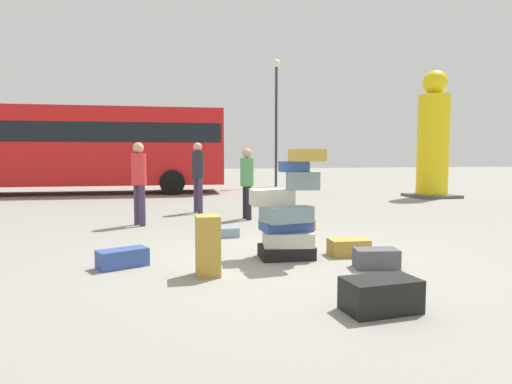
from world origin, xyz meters
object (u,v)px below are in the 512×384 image
Objects in this scene: suitcase_tan_behind_tower at (295,225)px; person_passerby_in_red at (247,177)px; lamp_post at (276,103)px; suitcase_black_right_side at (381,295)px; suitcase_tan_left_side at (208,246)px; yellow_dummy_statue at (433,141)px; suitcase_slate_upright_blue at (220,232)px; suitcase_tan_foreground_near at (349,247)px; parked_bus at (76,144)px; suitcase_tower at (287,216)px; person_bearded_onlooker at (198,171)px; person_tourist_with_camera at (139,176)px; suitcase_charcoal_foreground_far at (376,258)px; suitcase_navy_white_trunk at (123,258)px.

person_passerby_in_red is at bearing 91.58° from suitcase_tan_behind_tower.
lamp_post is at bearing 58.19° from suitcase_tan_behind_tower.
suitcase_black_right_side is at bearing -115.72° from suitcase_tan_behind_tower.
suitcase_tan_left_side is 0.17× the size of yellow_dummy_statue.
suitcase_slate_upright_blue is 0.40× the size of person_passerby_in_red.
lamp_post is (3.61, 9.80, 2.82)m from person_passerby_in_red.
person_passerby_in_red is at bearing -153.89° from yellow_dummy_statue.
person_passerby_in_red is 0.28× the size of lamp_post.
suitcase_tan_foreground_near is 0.05× the size of parked_bus.
suitcase_tan_behind_tower is (2.06, 2.77, -0.26)m from suitcase_tan_left_side.
suitcase_tower is 2.28m from suitcase_black_right_side.
person_bearded_onlooker is at bearing -57.22° from parked_bus.
suitcase_tan_foreground_near reaches higher than suitcase_slate_upright_blue.
suitcase_tan_behind_tower is 1.95m from person_passerby_in_red.
suitcase_tan_behind_tower is at bearing 96.40° from suitcase_tan_foreground_near.
suitcase_tan_foreground_near is at bearing -5.47° from person_bearded_onlooker.
person_tourist_with_camera is at bearing 103.83° from suitcase_tan_left_side.
suitcase_charcoal_foreground_far is 10.72m from yellow_dummy_statue.
yellow_dummy_statue is at bearing -17.03° from parked_bus.
person_passerby_in_red reaches higher than suitcase_navy_white_trunk.
parked_bus reaches higher than suitcase_black_right_side.
suitcase_tower is at bearing -12.33° from person_passerby_in_red.
suitcase_tan_left_side is at bearing -153.00° from suitcase_tower.
person_passerby_in_red is 9.35m from parked_bus.
suitcase_tan_foreground_near is 0.10× the size of lamp_post.
person_bearded_onlooker reaches higher than suitcase_navy_white_trunk.
parked_bus is (-2.15, 11.82, 1.72)m from suitcase_navy_white_trunk.
suitcase_tan_foreground_near is 5.57m from person_bearded_onlooker.
suitcase_tan_foreground_near is at bearing 1.20° from person_passerby_in_red.
suitcase_tan_foreground_near is at bearing -25.11° from suitcase_navy_white_trunk.
person_bearded_onlooker is at bearing 49.62° from suitcase_navy_white_trunk.
person_tourist_with_camera is 0.40× the size of yellow_dummy_statue.
suitcase_tan_left_side is (-1.20, -0.61, -0.23)m from suitcase_tower.
parked_bus reaches higher than person_passerby_in_red.
suitcase_slate_upright_blue is 10.82m from parked_bus.
suitcase_tan_left_side is at bearing -109.74° from lamp_post.
suitcase_tan_foreground_near is at bearing -53.85° from suitcase_slate_upright_blue.
suitcase_navy_white_trunk is at bearing -38.87° from person_bearded_onlooker.
suitcase_tan_foreground_near is at bearing 8.97° from person_tourist_with_camera.
suitcase_tower is at bearing -66.38° from parked_bus.
suitcase_tan_behind_tower is 0.16× the size of yellow_dummy_statue.
suitcase_tower is 14.53m from lamp_post.
person_bearded_onlooker is (-0.63, 5.23, 0.45)m from suitcase_tower.
person_bearded_onlooker is at bearing -118.37° from lamp_post.
person_passerby_in_red is at bearing 73.75° from suitcase_tan_left_side.
person_tourist_with_camera is at bearing 138.13° from suitcase_tan_behind_tower.
person_passerby_in_red is at bearing 67.17° from person_tourist_with_camera.
suitcase_tan_foreground_near is at bearing -105.49° from suitcase_tan_behind_tower.
person_bearded_onlooker is at bearing 115.91° from suitcase_charcoal_foreground_far.
person_tourist_with_camera is at bearing 120.04° from suitcase_tower.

